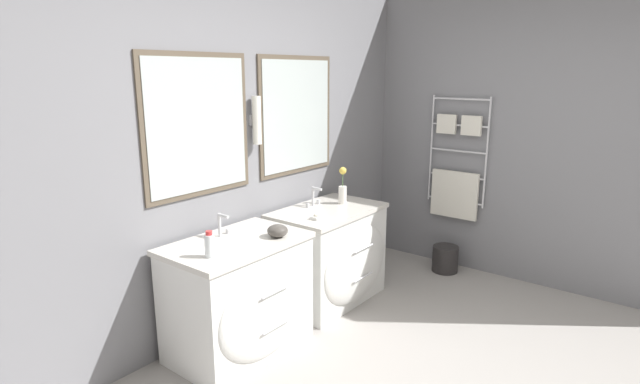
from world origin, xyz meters
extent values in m
cube|color=slate|center=(0.00, 1.91, 1.30)|extent=(5.89, 0.06, 2.60)
cube|color=brown|center=(-0.25, 1.87, 1.52)|extent=(0.87, 0.02, 0.95)
cube|color=#B2BCBA|center=(-0.25, 1.86, 1.52)|extent=(0.80, 0.01, 0.88)
cube|color=brown|center=(0.75, 1.87, 1.52)|extent=(0.87, 0.02, 0.95)
cube|color=#B2BCBA|center=(0.75, 1.86, 1.52)|extent=(0.80, 0.01, 0.88)
cylinder|color=white|center=(0.25, 1.83, 1.52)|extent=(0.07, 0.07, 0.35)
cube|color=silver|center=(0.25, 1.87, 1.52)|extent=(0.05, 0.02, 0.08)
cube|color=slate|center=(2.17, 0.85, 1.30)|extent=(0.06, 3.82, 2.60)
cylinder|color=silver|center=(2.11, 0.77, 1.14)|extent=(0.02, 0.02, 1.02)
cylinder|color=silver|center=(2.11, 1.31, 1.14)|extent=(0.02, 0.02, 1.02)
cylinder|color=silver|center=(2.11, 1.04, 1.62)|extent=(0.02, 0.55, 0.02)
cylinder|color=silver|center=(2.11, 1.04, 1.38)|extent=(0.02, 0.55, 0.02)
cylinder|color=silver|center=(2.11, 1.04, 1.14)|extent=(0.02, 0.55, 0.02)
cylinder|color=silver|center=(2.11, 1.04, 0.90)|extent=(0.02, 0.55, 0.02)
cylinder|color=silver|center=(2.11, 1.04, 0.66)|extent=(0.02, 0.55, 0.02)
cube|color=silver|center=(2.09, 1.04, 0.72)|extent=(0.04, 0.46, 0.45)
cube|color=silver|center=(2.09, 0.92, 1.39)|extent=(0.04, 0.19, 0.18)
cube|color=silver|center=(2.09, 1.16, 1.39)|extent=(0.04, 0.19, 0.18)
cube|color=white|center=(-0.25, 1.55, 0.38)|extent=(0.91, 0.56, 0.75)
ellipsoid|color=white|center=(-0.25, 1.27, 0.38)|extent=(0.84, 0.12, 0.63)
cube|color=beige|center=(-0.25, 1.55, 0.77)|extent=(0.94, 0.59, 0.04)
ellipsoid|color=white|center=(-0.25, 1.52, 0.74)|extent=(0.43, 0.37, 0.09)
cylinder|color=silver|center=(-0.25, 1.19, 0.53)|extent=(0.25, 0.01, 0.01)
cylinder|color=silver|center=(-0.25, 1.19, 0.29)|extent=(0.25, 0.01, 0.01)
cube|color=white|center=(0.75, 1.55, 0.38)|extent=(0.91, 0.56, 0.75)
ellipsoid|color=white|center=(0.75, 1.27, 0.38)|extent=(0.84, 0.12, 0.63)
cube|color=beige|center=(0.75, 1.55, 0.77)|extent=(0.94, 0.59, 0.04)
ellipsoid|color=white|center=(0.75, 1.52, 0.74)|extent=(0.43, 0.37, 0.09)
cylinder|color=silver|center=(0.75, 1.19, 0.53)|extent=(0.25, 0.01, 0.01)
cylinder|color=silver|center=(0.75, 1.19, 0.29)|extent=(0.25, 0.01, 0.01)
cylinder|color=silver|center=(-0.25, 1.70, 0.87)|extent=(0.02, 0.02, 0.16)
cylinder|color=silver|center=(-0.25, 1.66, 0.94)|extent=(0.02, 0.09, 0.02)
cylinder|color=silver|center=(-0.32, 1.70, 0.81)|extent=(0.03, 0.03, 0.04)
cylinder|color=silver|center=(-0.18, 1.70, 0.81)|extent=(0.03, 0.03, 0.04)
cylinder|color=silver|center=(0.75, 1.70, 0.87)|extent=(0.02, 0.02, 0.16)
cylinder|color=silver|center=(0.75, 1.66, 0.94)|extent=(0.02, 0.09, 0.02)
cylinder|color=silver|center=(0.68, 1.70, 0.81)|extent=(0.03, 0.03, 0.04)
cylinder|color=silver|center=(0.82, 1.70, 0.81)|extent=(0.03, 0.03, 0.04)
cylinder|color=silver|center=(-0.54, 1.45, 0.86)|extent=(0.06, 0.06, 0.14)
cylinder|color=red|center=(-0.54, 1.45, 0.94)|extent=(0.04, 0.04, 0.02)
ellipsoid|color=#4C4742|center=(-0.02, 1.39, 0.83)|extent=(0.14, 0.14, 0.08)
cylinder|color=silver|center=(0.96, 1.55, 0.86)|extent=(0.07, 0.07, 0.15)
cylinder|color=#477238|center=(0.96, 1.55, 1.00)|extent=(0.01, 0.01, 0.13)
sphere|color=#E5BF47|center=(0.96, 1.55, 1.07)|extent=(0.06, 0.06, 0.06)
cube|color=white|center=(0.48, 1.44, 0.80)|extent=(0.10, 0.07, 0.02)
ellipsoid|color=#F2E5CC|center=(0.48, 1.44, 0.82)|extent=(0.06, 0.04, 0.02)
cylinder|color=#282626|center=(1.92, 1.02, 0.12)|extent=(0.24, 0.24, 0.25)
torus|color=#282626|center=(1.92, 1.02, 0.24)|extent=(0.24, 0.24, 0.01)
camera|label=1|loc=(-2.35, -0.80, 1.87)|focal=28.00mm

